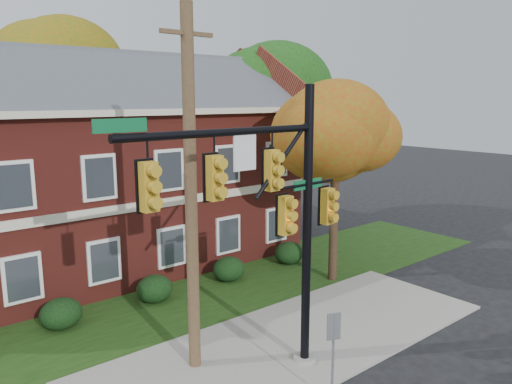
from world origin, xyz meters
TOP-DOWN VIEW (x-y plane):
  - ground at (0.00, 0.00)m, footprint 120.00×120.00m
  - sidewalk at (0.00, 1.00)m, footprint 14.00×5.00m
  - grass_strip at (0.00, 6.00)m, footprint 30.00×6.00m
  - apartment_building at (-2.00, 11.95)m, footprint 18.80×8.80m
  - hedge_left at (-5.50, 6.70)m, footprint 1.40×1.26m
  - hedge_center at (-2.00, 6.70)m, footprint 1.40×1.26m
  - hedge_right at (1.50, 6.70)m, footprint 1.40×1.26m
  - hedge_far_right at (5.00, 6.70)m, footprint 1.40×1.26m
  - tree_near_right at (5.22, 3.87)m, footprint 4.50×4.25m
  - tree_right_rear at (9.31, 12.81)m, footprint 6.30×5.95m
  - tree_far_rear at (-0.66, 19.79)m, footprint 6.84×6.46m
  - traffic_signal at (-2.18, -0.16)m, footprint 7.19×0.75m
  - utility_pole at (-3.36, 1.75)m, footprint 1.57×0.34m
  - sign_post at (-1.69, -2.00)m, footprint 0.35×0.18m

SIDE VIEW (x-z plane):
  - ground at x=0.00m, z-range 0.00..0.00m
  - grass_strip at x=0.00m, z-range 0.00..0.04m
  - sidewalk at x=0.00m, z-range 0.00..0.08m
  - hedge_left at x=-5.50m, z-range 0.00..1.05m
  - hedge_center at x=-2.00m, z-range 0.00..1.05m
  - hedge_right at x=1.50m, z-range 0.00..1.05m
  - hedge_far_right at x=5.00m, z-range 0.00..1.05m
  - sign_post at x=-1.69m, z-range 0.45..2.94m
  - traffic_signal at x=-2.18m, z-range 0.97..8.99m
  - apartment_building at x=-2.00m, z-range 0.12..9.86m
  - utility_pole at x=-3.36m, z-range 0.07..10.14m
  - tree_near_right at x=5.22m, z-range 2.38..10.96m
  - tree_right_rear at x=9.31m, z-range 2.81..13.43m
  - tree_far_rear at x=-0.66m, z-range 3.08..14.60m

